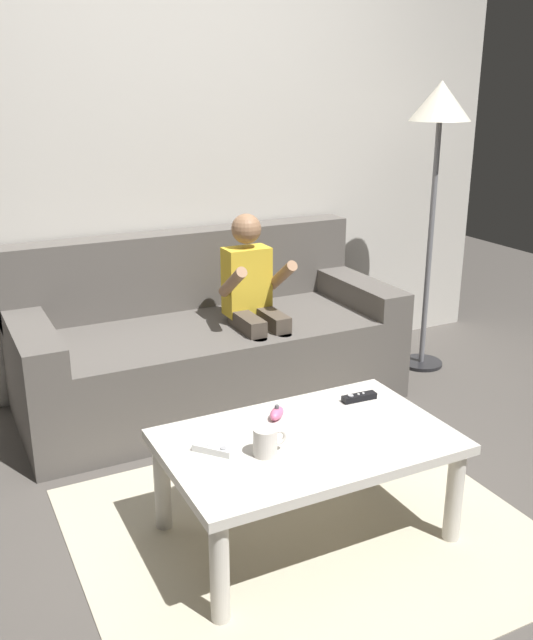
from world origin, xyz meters
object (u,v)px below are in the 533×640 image
Objects in this scene: coffee_table at (307,451)px; game_remote_white_near_edge at (213,450)px; person_seated_on_couch at (255,300)px; coffee_mug at (266,442)px; game_remote_black_far_corner at (359,397)px; floor_lamp at (439,124)px; couch at (207,346)px; nunchuk_pink at (277,413)px.

game_remote_white_near_edge is (-0.33, 0.05, 0.07)m from coffee_table.
person_seated_on_couch is 8.14× the size of coffee_mug.
coffee_mug is (0.15, -0.09, 0.04)m from game_remote_white_near_edge.
coffee_table is 8.42× the size of coffee_mug.
floor_lamp reaches higher than game_remote_black_far_corner.
game_remote_black_far_corner is at bearing 22.65° from coffee_mug.
couch is at bearing 69.06° from game_remote_white_near_edge.
coffee_table is at bearing -152.43° from game_remote_black_far_corner.
person_seated_on_couch reaches higher than coffee_table.
floor_lamp reaches higher than person_seated_on_couch.
couch is at bearing 84.56° from coffee_table.
nunchuk_pink is 0.80× the size of coffee_mug.
nunchuk_pink reaches higher than game_remote_white_near_edge.
floor_lamp is (1.09, 0.05, 0.80)m from person_seated_on_couch.
coffee_table is at bearing -106.08° from person_seated_on_couch.
nunchuk_pink is at bearing 54.91° from coffee_mug.
couch is 1.20× the size of floor_lamp.
coffee_table is 0.19m from nunchuk_pink.
person_seated_on_couch reaches higher than game_remote_white_near_edge.
floor_lamp is (1.28, -0.13, 1.06)m from couch.
coffee_mug reaches higher than nunchuk_pink.
couch reaches higher than coffee_table.
floor_lamp reaches higher than coffee_mug.
game_remote_black_far_corner is 0.55m from coffee_mug.
nunchuk_pink is (0.31, 0.13, 0.01)m from game_remote_white_near_edge.
game_remote_black_far_corner is at bearing -78.69° from couch.
couch reaches higher than game_remote_black_far_corner.
coffee_table is at bearing -95.44° from couch.
floor_lamp is (1.39, 1.10, 1.01)m from coffee_table.
game_remote_white_near_edge is at bearing -169.37° from game_remote_black_far_corner.
coffee_mug is at bearing -30.08° from game_remote_white_near_edge.
game_remote_white_near_edge is (-0.45, -1.18, 0.11)m from couch.
floor_lamp is at bearing 40.92° from game_remote_black_far_corner.
floor_lamp reaches higher than game_remote_white_near_edge.
coffee_mug reaches higher than game_remote_white_near_edge.
person_seated_on_couch reaches higher than couch.
couch is at bearing 76.75° from coffee_mug.
couch reaches higher than coffee_mug.
nunchuk_pink is 0.36m from game_remote_black_far_corner.
person_seated_on_couch is (0.19, -0.18, 0.26)m from couch.
game_remote_black_far_corner is (0.36, -0.01, -0.01)m from nunchuk_pink.
couch is at bearing 101.31° from game_remote_black_far_corner.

